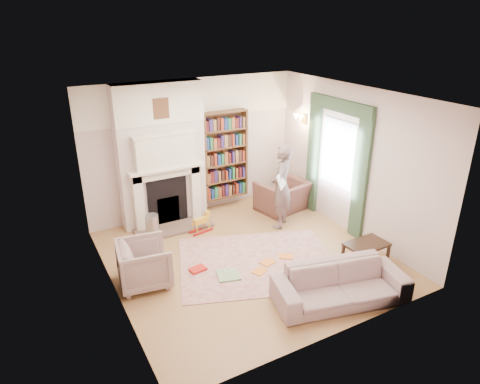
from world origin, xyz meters
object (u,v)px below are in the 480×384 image
man_reading (281,187)px  armchair_reading (282,196)px  armchair_left (144,264)px  coffee_table (365,255)px  bookcase (225,155)px  rocking_horse (201,223)px  sofa (340,284)px  paraffin_heater (153,229)px

man_reading → armchair_reading: bearing=-170.3°
armchair_left → man_reading: bearing=-70.0°
armchair_reading → coffee_table: bearing=77.2°
armchair_left → man_reading: size_ratio=0.47×
coffee_table → bookcase: bearing=103.7°
rocking_horse → coffee_table: bearing=-62.6°
rocking_horse → man_reading: bearing=-29.1°
armchair_left → sofa: (2.39, -1.80, -0.07)m
armchair_reading → coffee_table: armchair_reading is taller
paraffin_heater → bookcase: bearing=22.8°
man_reading → rocking_horse: (-1.51, 0.51, -0.64)m
bookcase → sofa: 3.94m
sofa → armchair_reading: bearing=84.9°
bookcase → man_reading: (0.53, -1.38, -0.33)m
armchair_left → armchair_reading: bearing=-62.3°
sofa → paraffin_heater: bearing=135.1°
bookcase → rocking_horse: 1.63m
armchair_left → man_reading: 3.07m
armchair_left → rocking_horse: 1.87m
armchair_left → sofa: 2.99m
armchair_left → sofa: bearing=-119.5°
bookcase → rocking_horse: bearing=-138.2°
coffee_table → rocking_horse: size_ratio=1.53×
paraffin_heater → rocking_horse: (0.94, -0.07, -0.07)m
bookcase → armchair_left: bookcase is taller
armchair_reading → paraffin_heater: bearing=-11.4°
bookcase → sofa: bearing=-90.7°
armchair_left → coffee_table: bearing=-103.4°
coffee_table → rocking_horse: bearing=125.9°
man_reading → coffee_table: size_ratio=2.41×
armchair_left → man_reading: man_reading is taller
paraffin_heater → armchair_left: bearing=-113.0°
armchair_left → coffee_table: size_ratio=1.13×
man_reading → coffee_table: man_reading is taller
coffee_table → paraffin_heater: (-2.85, 2.52, 0.05)m
rocking_horse → armchair_reading: bearing=-7.8°
armchair_reading → sofa: size_ratio=0.51×
bookcase → paraffin_heater: size_ratio=3.36×
sofa → paraffin_heater: (-1.86, 3.03, -0.01)m
armchair_reading → armchair_left: size_ratio=1.27×
rocking_horse → armchair_left: bearing=-151.9°
sofa → coffee_table: (0.98, 0.51, -0.06)m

